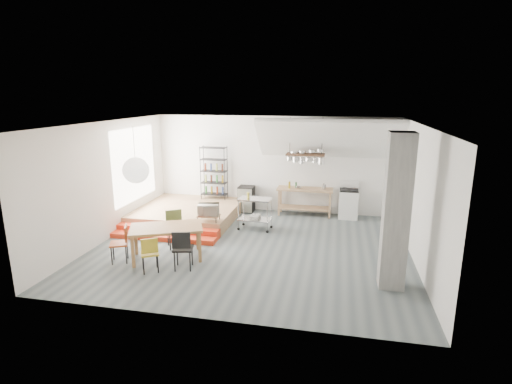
% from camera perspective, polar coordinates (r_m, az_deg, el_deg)
% --- Properties ---
extents(floor, '(8.00, 8.00, 0.00)m').
position_cam_1_polar(floor, '(10.52, -0.69, -7.91)').
color(floor, '#4F585B').
rests_on(floor, ground).
extents(wall_back, '(8.00, 0.04, 3.20)m').
position_cam_1_polar(wall_back, '(13.40, 2.53, 3.96)').
color(wall_back, silver).
rests_on(wall_back, ground).
extents(wall_left, '(0.04, 7.00, 3.20)m').
position_cam_1_polar(wall_left, '(11.56, -20.47, 1.50)').
color(wall_left, silver).
rests_on(wall_left, ground).
extents(wall_right, '(0.04, 7.00, 3.20)m').
position_cam_1_polar(wall_right, '(9.99, 22.31, -0.51)').
color(wall_right, silver).
rests_on(wall_right, ground).
extents(ceiling, '(8.00, 7.00, 0.02)m').
position_cam_1_polar(ceiling, '(9.79, -0.74, 9.76)').
color(ceiling, white).
rests_on(ceiling, wall_back).
extents(slope_ceiling, '(4.40, 1.44, 1.32)m').
position_cam_1_polar(slope_ceiling, '(12.51, 10.35, 7.44)').
color(slope_ceiling, white).
rests_on(slope_ceiling, wall_back).
extents(window_pane, '(0.02, 2.50, 2.20)m').
position_cam_1_polar(window_pane, '(12.78, -16.93, 3.80)').
color(window_pane, white).
rests_on(window_pane, wall_left).
extents(platform, '(3.00, 3.00, 0.40)m').
position_cam_1_polar(platform, '(12.96, -9.62, -2.93)').
color(platform, '#9B6E4D').
rests_on(platform, ground).
extents(step_lower, '(3.00, 0.35, 0.13)m').
position_cam_1_polar(step_lower, '(11.31, -13.18, -6.34)').
color(step_lower, red).
rests_on(step_lower, ground).
extents(step_upper, '(3.00, 0.35, 0.27)m').
position_cam_1_polar(step_upper, '(11.58, -12.47, -5.46)').
color(step_upper, red).
rests_on(step_upper, ground).
extents(concrete_column, '(0.50, 0.50, 3.20)m').
position_cam_1_polar(concrete_column, '(8.44, 19.39, -2.75)').
color(concrete_column, slate).
rests_on(concrete_column, ground).
extents(kitchen_counter, '(1.80, 0.60, 0.91)m').
position_cam_1_polar(kitchen_counter, '(13.14, 6.97, -0.68)').
color(kitchen_counter, '#9B6E4D').
rests_on(kitchen_counter, ground).
extents(stove, '(0.60, 0.60, 1.18)m').
position_cam_1_polar(stove, '(13.15, 13.05, -1.59)').
color(stove, white).
rests_on(stove, ground).
extents(pot_rack, '(1.20, 0.50, 1.43)m').
position_cam_1_polar(pot_rack, '(12.65, 7.19, 5.00)').
color(pot_rack, '#3C2418').
rests_on(pot_rack, ceiling).
extents(wire_shelving, '(0.88, 0.38, 1.80)m').
position_cam_1_polar(wire_shelving, '(13.63, -6.03, 2.90)').
color(wire_shelving, black).
rests_on(wire_shelving, platform).
extents(microwave_shelf, '(0.60, 0.40, 0.16)m').
position_cam_1_polar(microwave_shelf, '(11.38, -6.79, -3.39)').
color(microwave_shelf, '#9B6E4D').
rests_on(microwave_shelf, platform).
extents(paper_lantern, '(0.60, 0.60, 0.60)m').
position_cam_1_polar(paper_lantern, '(9.52, -16.78, 2.99)').
color(paper_lantern, white).
rests_on(paper_lantern, ceiling).
extents(dining_table, '(1.93, 1.54, 0.80)m').
position_cam_1_polar(dining_table, '(9.86, -12.70, -5.33)').
color(dining_table, olive).
rests_on(dining_table, ground).
extents(chair_mustard, '(0.52, 0.52, 0.84)m').
position_cam_1_polar(chair_mustard, '(9.24, -14.94, -8.20)').
color(chair_mustard, '#AF931E').
rests_on(chair_mustard, ground).
extents(chair_black, '(0.52, 0.52, 0.94)m').
position_cam_1_polar(chair_black, '(9.19, -10.47, -7.66)').
color(chair_black, black).
rests_on(chair_black, ground).
extents(chair_olive, '(0.60, 0.60, 0.96)m').
position_cam_1_polar(chair_olive, '(10.63, -11.53, -4.69)').
color(chair_olive, '#586630').
rests_on(chair_olive, ground).
extents(chair_red, '(0.54, 0.54, 0.89)m').
position_cam_1_polar(chair_red, '(10.00, -18.61, -6.58)').
color(chair_red, '#A43F17').
rests_on(chair_red, ground).
extents(rolling_cart, '(1.00, 0.62, 0.94)m').
position_cam_1_polar(rolling_cart, '(11.68, -0.14, -2.50)').
color(rolling_cart, silver).
rests_on(rolling_cart, ground).
extents(mini_fridge, '(0.51, 0.51, 0.87)m').
position_cam_1_polar(mini_fridge, '(13.53, -1.38, -0.99)').
color(mini_fridge, black).
rests_on(mini_fridge, ground).
extents(microwave, '(0.66, 0.52, 0.33)m').
position_cam_1_polar(microwave, '(11.32, -6.82, -2.51)').
color(microwave, beige).
rests_on(microwave, microwave_shelf).
extents(bowl, '(0.20, 0.20, 0.05)m').
position_cam_1_polar(bowl, '(13.04, 6.11, 0.62)').
color(bowl, silver).
rests_on(bowl, kitchen_counter).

